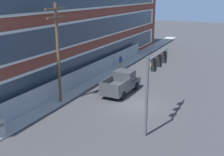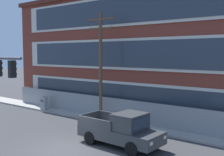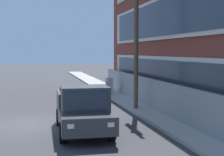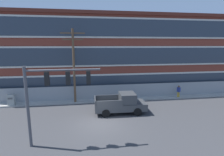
% 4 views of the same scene
% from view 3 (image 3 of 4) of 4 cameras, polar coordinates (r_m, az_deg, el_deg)
% --- Properties ---
extents(ground_plane, '(160.00, 160.00, 0.00)m').
position_cam_3_polar(ground_plane, '(17.05, -13.81, -7.45)').
color(ground_plane, '#38383A').
extents(sidewalk_building_side, '(80.00, 2.03, 0.16)m').
position_cam_3_polar(sidewalk_building_side, '(18.16, 7.99, -6.38)').
color(sidewalk_building_side, '#9E9B93').
rests_on(sidewalk_building_side, ground).
extents(chain_link_fence, '(34.16, 0.06, 1.90)m').
position_cam_3_polar(chain_link_fence, '(15.69, 12.60, -4.85)').
color(chain_link_fence, gray).
rests_on(chain_link_fence, ground).
extents(pickup_truck_dark_grey, '(5.28, 2.25, 2.07)m').
position_cam_3_polar(pickup_truck_dark_grey, '(14.64, -4.81, -5.43)').
color(pickup_truck_dark_grey, '#383A3D').
rests_on(pickup_truck_dark_grey, ground).
extents(utility_pole_near_corner, '(2.72, 0.26, 8.65)m').
position_cam_3_polar(utility_pole_near_corner, '(20.02, 4.05, 8.32)').
color(utility_pole_near_corner, brown).
rests_on(utility_pole_near_corner, ground).
extents(electrical_cabinet, '(0.74, 0.50, 1.41)m').
position_cam_3_polar(electrical_cabinet, '(26.96, -0.44, -1.47)').
color(electrical_cabinet, '#939993').
rests_on(electrical_cabinet, ground).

